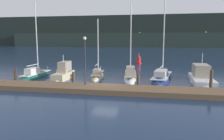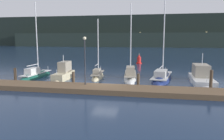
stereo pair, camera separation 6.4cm
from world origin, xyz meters
TOP-DOWN VIEW (x-y plane):
  - ground_plane at (0.00, 0.00)m, footprint 400.00×400.00m
  - dock at (0.00, -1.65)m, footprint 25.94×2.80m
  - mooring_pile_0 at (-9.76, -0.00)m, footprint 0.28×0.28m
  - mooring_pile_1 at (-3.25, -0.00)m, footprint 0.28×0.28m
  - mooring_pile_2 at (3.25, -0.00)m, footprint 0.28×0.28m
  - mooring_pile_3 at (9.76, -0.00)m, footprint 0.28×0.28m
  - sailboat_berth_1 at (-9.62, 3.89)m, footprint 1.63×6.58m
  - motorboat_berth_2 at (-5.81, 3.54)m, footprint 1.61×4.74m
  - sailboat_berth_3 at (-2.03, 5.05)m, footprint 1.73×5.46m
  - sailboat_berth_4 at (2.02, 4.66)m, footprint 2.21×6.70m
  - sailboat_berth_5 at (5.64, 5.06)m, footprint 3.26×8.16m
  - motorboat_berth_6 at (9.90, 4.65)m, footprint 2.61×7.04m
  - channel_buoy at (1.95, 21.49)m, footprint 1.09×1.09m
  - dock_lamppost at (-1.70, -0.97)m, footprint 0.32×0.32m
  - hillside_backdrop at (-1.08, 115.82)m, footprint 240.00×23.00m

SIDE VIEW (x-z plane):
  - ground_plane at x=0.00m, z-range 0.00..0.00m
  - sailboat_berth_5 at x=5.64m, z-range -4.83..5.04m
  - sailboat_berth_1 at x=-9.62m, z-range -4.84..5.10m
  - sailboat_berth_3 at x=-2.03m, z-range -3.73..4.00m
  - sailboat_berth_4 at x=2.02m, z-range -4.61..4.95m
  - dock at x=0.00m, z-range 0.00..0.45m
  - motorboat_berth_6 at x=9.90m, z-range -1.55..2.19m
  - motorboat_berth_2 at x=-5.81m, z-range -1.38..2.09m
  - channel_buoy at x=1.95m, z-range -0.25..1.66m
  - mooring_pile_1 at x=-3.25m, z-range 0.00..1.46m
  - mooring_pile_2 at x=3.25m, z-range 0.00..1.47m
  - mooring_pile_0 at x=-9.76m, z-range 0.00..1.68m
  - mooring_pile_3 at x=9.76m, z-range 0.00..1.99m
  - dock_lamppost at x=-1.70m, z-range 1.17..5.67m
  - hillside_backdrop at x=-1.08m, z-range -0.74..17.86m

